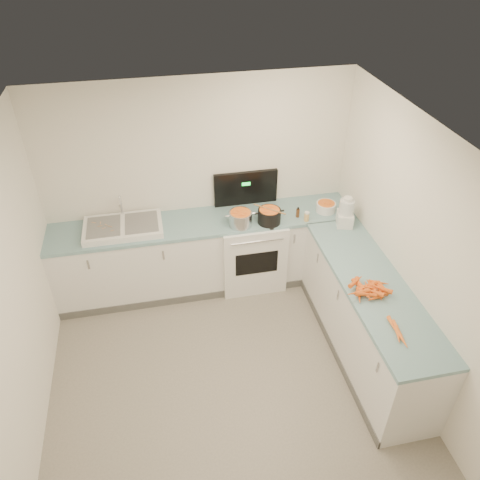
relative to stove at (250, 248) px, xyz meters
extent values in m
cube|color=white|center=(-0.55, 0.01, -0.02)|extent=(3.50, 0.60, 0.90)
cube|color=#7FABB4|center=(-0.55, 0.01, 0.45)|extent=(3.50, 0.62, 0.04)
cube|color=white|center=(0.90, -1.39, -0.02)|extent=(0.60, 2.20, 0.90)
cube|color=#7FABB4|center=(0.90, -1.39, 0.45)|extent=(0.62, 2.20, 0.04)
cube|color=white|center=(0.00, -0.01, -0.02)|extent=(0.76, 0.65, 0.90)
cube|color=black|center=(0.00, 0.29, 0.68)|extent=(0.76, 0.05, 0.42)
cube|color=white|center=(-1.45, 0.01, 0.50)|extent=(0.86, 0.52, 0.07)
cube|color=slate|center=(-1.65, 0.01, 0.54)|extent=(0.36, 0.42, 0.01)
cube|color=slate|center=(-1.25, 0.01, 0.54)|extent=(0.36, 0.42, 0.01)
cylinder|color=silver|center=(-1.45, 0.23, 0.66)|extent=(0.03, 0.03, 0.24)
cylinder|color=silver|center=(-0.16, -0.16, 0.54)|extent=(0.32, 0.32, 0.19)
cylinder|color=black|center=(0.17, -0.17, 0.54)|extent=(0.33, 0.33, 0.19)
cylinder|color=#AD7A47|center=(0.17, -0.17, 0.64)|extent=(0.31, 0.29, 0.02)
cylinder|color=white|center=(0.89, -0.07, 0.52)|extent=(0.30, 0.30, 0.11)
cylinder|color=#593319|center=(0.53, -0.13, 0.52)|extent=(0.04, 0.04, 0.10)
cylinder|color=#E5B266|center=(0.60, -0.22, 0.52)|extent=(0.06, 0.06, 0.10)
cube|color=white|center=(0.99, -0.39, 0.54)|extent=(0.23, 0.25, 0.15)
cylinder|color=silver|center=(0.99, -0.39, 0.70)|extent=(0.16, 0.16, 0.16)
cylinder|color=white|center=(0.99, -0.39, 0.80)|extent=(0.10, 0.10, 0.04)
cone|color=orange|center=(0.84, -1.44, 0.49)|extent=(0.06, 0.19, 0.05)
cone|color=orange|center=(0.72, -1.42, 0.49)|extent=(0.07, 0.20, 0.04)
cone|color=orange|center=(0.94, -1.50, 0.49)|extent=(0.08, 0.18, 0.05)
cone|color=orange|center=(0.78, -1.48, 0.49)|extent=(0.20, 0.13, 0.05)
cone|color=orange|center=(0.78, -1.46, 0.49)|extent=(0.18, 0.07, 0.05)
cone|color=orange|center=(0.93, -1.41, 0.49)|extent=(0.19, 0.11, 0.04)
cone|color=orange|center=(0.78, -1.50, 0.49)|extent=(0.21, 0.12, 0.04)
cone|color=orange|center=(0.81, -1.43, 0.49)|extent=(0.20, 0.08, 0.05)
cone|color=orange|center=(0.80, -1.46, 0.48)|extent=(0.07, 0.19, 0.04)
cone|color=orange|center=(0.91, -1.48, 0.49)|extent=(0.08, 0.22, 0.04)
cone|color=orange|center=(0.81, -1.60, 0.49)|extent=(0.17, 0.09, 0.05)
cone|color=orange|center=(0.88, -1.56, 0.49)|extent=(0.10, 0.17, 0.05)
cone|color=orange|center=(0.73, -1.50, 0.48)|extent=(0.14, 0.14, 0.04)
cone|color=orange|center=(0.67, -1.54, 0.49)|extent=(0.11, 0.20, 0.05)
cone|color=orange|center=(0.66, -1.54, 0.53)|extent=(0.21, 0.06, 0.05)
cone|color=orange|center=(0.73, -1.41, 0.51)|extent=(0.06, 0.19, 0.05)
cone|color=orange|center=(0.71, -1.57, 0.52)|extent=(0.18, 0.10, 0.05)
cone|color=orange|center=(0.89, -1.53, 0.53)|extent=(0.19, 0.18, 0.05)
cone|color=orange|center=(0.72, -1.56, 0.51)|extent=(0.09, 0.17, 0.04)
cone|color=orange|center=(0.70, -1.39, 0.53)|extent=(0.20, 0.15, 0.05)
cone|color=orange|center=(0.72, -1.57, 0.51)|extent=(0.21, 0.09, 0.04)
cone|color=orange|center=(0.79, -1.48, 0.51)|extent=(0.18, 0.11, 0.04)
cone|color=orange|center=(0.80, -1.57, 0.53)|extent=(0.17, 0.16, 0.05)
cone|color=orange|center=(0.72, -1.42, 0.51)|extent=(0.09, 0.19, 0.05)
cone|color=orange|center=(0.81, -2.11, 0.49)|extent=(0.04, 0.18, 0.04)
cone|color=orange|center=(0.80, -2.05, 0.49)|extent=(0.09, 0.18, 0.04)
cone|color=orange|center=(0.83, -1.99, 0.49)|extent=(0.04, 0.18, 0.04)
cone|color=orange|center=(0.81, -1.93, 0.49)|extent=(0.06, 0.17, 0.04)
cube|color=tan|center=(-1.60, -0.08, 0.54)|extent=(0.02, 0.03, 0.00)
cube|color=tan|center=(-1.76, 0.11, 0.54)|extent=(0.05, 0.03, 0.00)
cube|color=tan|center=(-1.69, 0.02, 0.55)|extent=(0.05, 0.02, 0.00)
cube|color=tan|center=(-1.64, -0.10, 0.54)|extent=(0.02, 0.04, 0.00)
cube|color=tan|center=(-1.63, 0.03, 0.54)|extent=(0.03, 0.03, 0.00)
cube|color=tan|center=(-1.62, 0.07, 0.54)|extent=(0.03, 0.02, 0.00)
cube|color=tan|center=(-1.69, 0.09, 0.54)|extent=(0.01, 0.05, 0.00)
cube|color=tan|center=(-1.65, -0.02, 0.54)|extent=(0.04, 0.02, 0.00)
cube|color=tan|center=(-1.56, -0.09, 0.54)|extent=(0.04, 0.01, 0.00)
cube|color=tan|center=(-1.58, -0.01, 0.55)|extent=(0.04, 0.03, 0.00)
cube|color=tan|center=(-1.65, -0.02, 0.54)|extent=(0.02, 0.05, 0.00)
camera|label=1|loc=(-1.05, -4.43, 3.44)|focal=35.00mm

